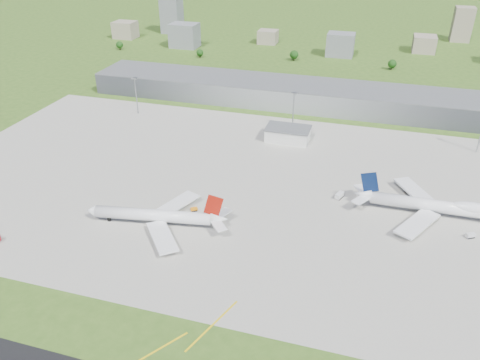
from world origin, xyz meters
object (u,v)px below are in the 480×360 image
(tug_yellow, at_px, (194,209))
(van_white_far, at_px, (471,236))
(van_white_near, at_px, (340,196))
(airliner_red_twin, at_px, (158,216))
(airliner_blue_quad, at_px, (436,206))

(tug_yellow, bearing_deg, van_white_far, -28.43)
(tug_yellow, relative_size, van_white_near, 0.62)
(airliner_red_twin, bearing_deg, van_white_near, -157.79)
(van_white_near, height_order, van_white_far, van_white_near)
(airliner_blue_quad, relative_size, van_white_far, 15.87)
(van_white_near, relative_size, van_white_far, 1.34)
(airliner_blue_quad, relative_size, van_white_near, 11.81)
(tug_yellow, xyz_separation_m, van_white_near, (64.66, 31.10, 0.53))
(van_white_near, distance_m, van_white_far, 60.34)
(tug_yellow, bearing_deg, airliner_blue_quad, -20.55)
(airliner_red_twin, height_order, van_white_near, airliner_red_twin)
(airliner_red_twin, xyz_separation_m, van_white_far, (133.64, 29.16, -3.64))
(airliner_blue_quad, xyz_separation_m, van_white_near, (-43.94, 3.08, -3.77))
(airliner_blue_quad, xyz_separation_m, van_white_far, (13.97, -13.87, -4.06))
(airliner_red_twin, bearing_deg, tug_yellow, -135.52)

